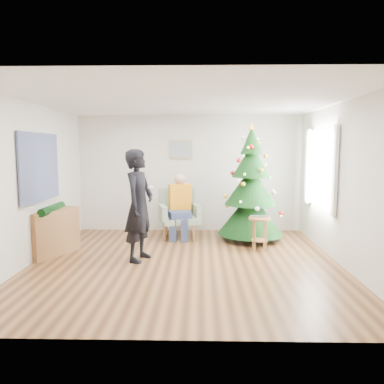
{
  "coord_description": "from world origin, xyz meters",
  "views": [
    {
      "loc": [
        0.25,
        -5.95,
        1.86
      ],
      "look_at": [
        0.1,
        0.6,
        1.1
      ],
      "focal_mm": 35.0,
      "sensor_mm": 36.0,
      "label": 1
    }
  ],
  "objects_px": {
    "armchair": "(179,219)",
    "console": "(53,233)",
    "christmas_tree": "(251,188)",
    "stool": "(259,233)",
    "standing_man": "(139,205)"
  },
  "relations": [
    {
      "from": "armchair",
      "to": "console",
      "type": "bearing_deg",
      "value": -161.92
    },
    {
      "from": "christmas_tree",
      "to": "stool",
      "type": "bearing_deg",
      "value": -84.8
    },
    {
      "from": "armchair",
      "to": "console",
      "type": "xyz_separation_m",
      "value": [
        -2.13,
        -1.38,
        0.02
      ]
    },
    {
      "from": "christmas_tree",
      "to": "armchair",
      "type": "height_order",
      "value": "christmas_tree"
    },
    {
      "from": "stool",
      "to": "armchair",
      "type": "distance_m",
      "value": 1.82
    },
    {
      "from": "armchair",
      "to": "standing_man",
      "type": "bearing_deg",
      "value": -123.89
    },
    {
      "from": "armchair",
      "to": "standing_man",
      "type": "relative_size",
      "value": 0.55
    },
    {
      "from": "christmas_tree",
      "to": "standing_man",
      "type": "distance_m",
      "value": 2.5
    },
    {
      "from": "stool",
      "to": "standing_man",
      "type": "height_order",
      "value": "standing_man"
    },
    {
      "from": "stool",
      "to": "christmas_tree",
      "type": "bearing_deg",
      "value": 95.2
    },
    {
      "from": "stool",
      "to": "console",
      "type": "height_order",
      "value": "console"
    },
    {
      "from": "christmas_tree",
      "to": "stool",
      "type": "xyz_separation_m",
      "value": [
        0.07,
        -0.77,
        -0.76
      ]
    },
    {
      "from": "armchair",
      "to": "standing_man",
      "type": "height_order",
      "value": "standing_man"
    },
    {
      "from": "stool",
      "to": "console",
      "type": "distance_m",
      "value": 3.69
    },
    {
      "from": "christmas_tree",
      "to": "armchair",
      "type": "xyz_separation_m",
      "value": [
        -1.47,
        0.19,
        -0.69
      ]
    }
  ]
}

